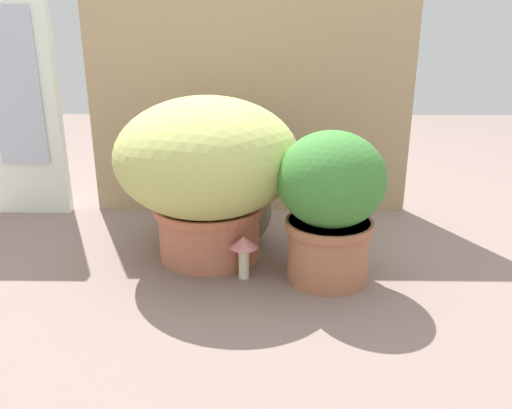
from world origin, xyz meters
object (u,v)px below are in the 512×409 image
(grass_planter, at_px, (207,168))
(cat, at_px, (242,211))
(leafy_planter, at_px, (330,201))
(mushroom_ornament_pink, at_px, (244,248))

(grass_planter, height_order, cat, grass_planter)
(leafy_planter, bearing_deg, cat, 137.71)
(leafy_planter, distance_m, cat, 0.36)
(cat, bearing_deg, mushroom_ornament_pink, -86.21)
(cat, bearing_deg, grass_planter, -141.51)
(leafy_planter, relative_size, cat, 1.26)
(grass_planter, distance_m, mushroom_ornament_pink, 0.27)
(grass_planter, xyz_separation_m, mushroom_ornament_pink, (0.11, -0.15, -0.19))
(cat, distance_m, mushroom_ornament_pink, 0.23)
(leafy_planter, height_order, mushroom_ornament_pink, leafy_planter)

